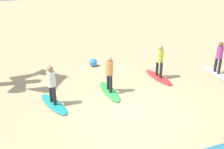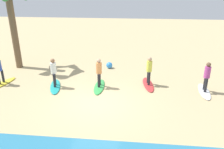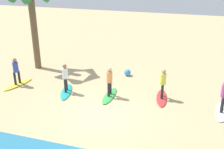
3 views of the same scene
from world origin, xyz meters
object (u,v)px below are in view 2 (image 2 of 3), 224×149
Objects in this scene: surfer_teal at (54,70)px; surfer_red at (149,69)px; surfer_green at (99,71)px; surfboard_red at (148,84)px; surfboard_yellow at (2,84)px; beach_ball at (109,65)px; surfboard_green at (99,87)px; surfer_white at (207,75)px; surfboard_white at (204,91)px; surfboard_teal at (55,86)px.

surfer_red is at bearing -171.16° from surfer_teal.
surfer_red is 1.00× the size of surfer_green.
surfer_green is (2.82, 0.59, 0.00)m from surfer_red.
surfer_green reaches higher than surfboard_red.
beach_ball reaches higher than surfboard_yellow.
surfboard_red is at bearing 134.61° from beach_ball.
surfboard_red is at bearing 109.40° from surfboard_yellow.
surfer_red and surfer_teal have the same top height.
surfboard_green is at bearing 106.09° from surfboard_yellow.
surfboard_yellow is at bearing 0.80° from surfer_white.
surfboard_white and surfboard_green have the same top height.
surfboard_teal is at bearing 8.84° from surfer_red.
surfer_red is at bearing 82.30° from surfboard_teal.
surfer_green reaches higher than surfboard_white.
beach_ball is (-0.21, -3.24, 0.17)m from surfboard_green.
surfer_red reaches higher than surfboard_red.
surfboard_red and surfboard_yellow have the same top height.
surfer_white and surfer_teal have the same top height.
beach_ball reaches higher than surfboard_green.
surfer_red reaches higher than surfboard_yellow.
surfer_teal is (8.40, 0.21, 0.00)m from surfer_white.
surfer_white reaches higher than surfboard_green.
surfboard_red is 1.28× the size of surfer_teal.
surfer_white reaches higher than surfboard_teal.
surfboard_yellow is at bearing 29.61° from beach_ball.
surfboard_yellow is at bearing -84.53° from surfboard_white.
surfboard_red is 8.68m from surfboard_yellow.
surfer_green is at bearing -85.61° from surfboard_white.
surfer_teal is (8.40, 0.21, 0.99)m from surfboard_white.
surfer_teal reaches higher than surfboard_white.
beach_ball is (5.64, -3.27, -0.82)m from surfer_white.
surfboard_red is (3.04, -0.62, 0.00)m from surfboard_white.
surfer_green is 5.91m from surfboard_yellow.
surfboard_red is 2.88m from surfboard_green.
surfboard_red and surfboard_green have the same top height.
surfer_white is at bearing 4.68° from surfboard_white.
surfboard_green is (5.86, -0.03, 0.00)m from surfboard_white.
surfer_white reaches higher than beach_ball.
surfer_teal is (2.54, 0.24, 0.99)m from surfboard_green.
surfer_white is (0.00, 0.00, 0.99)m from surfboard_white.
beach_ball is (-2.76, -3.48, 0.17)m from surfboard_teal.
surfboard_white is 8.40m from surfboard_teal.
surfer_teal is (5.37, 0.83, 0.99)m from surfboard_red.
surfer_teal reaches higher than surfboard_green.
surfer_teal is at bearing -87.75° from surfboard_red.
surfboard_white is at bearing 168.39° from surfer_red.
surfboard_green is 4.85× the size of beach_ball.
surfboard_white is at bearing -178.57° from surfer_teal.
surfboard_red is at bearing 0.00° from surfer_red.
beach_ball reaches higher than surfboard_teal.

